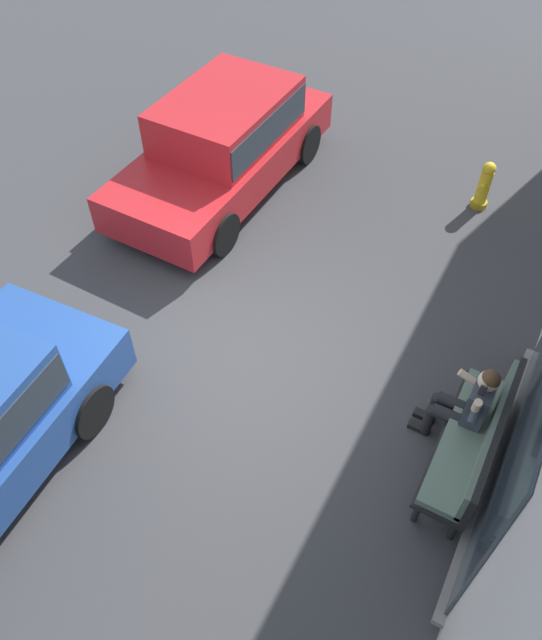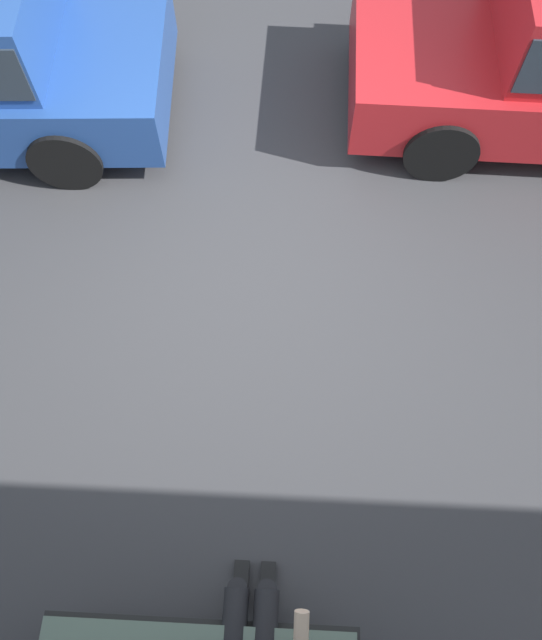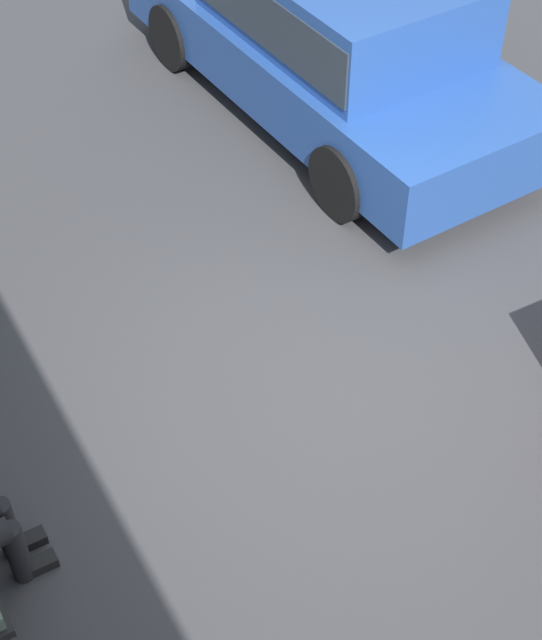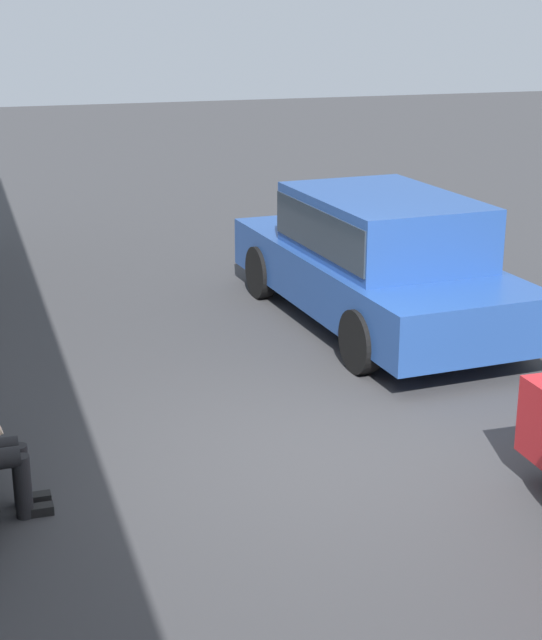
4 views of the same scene
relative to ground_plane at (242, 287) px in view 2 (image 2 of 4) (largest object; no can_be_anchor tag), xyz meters
name	(u,v)px [view 2 (image 2 of 4)]	position (x,y,z in m)	size (l,w,h in m)	color
ground_plane	(242,287)	(0.00, 0.00, 0.00)	(60.00, 60.00, 0.00)	#38383A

